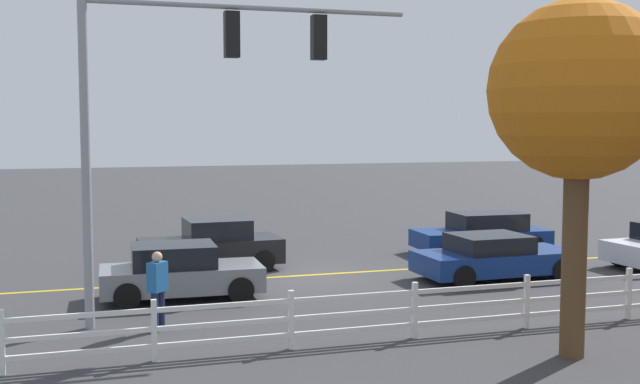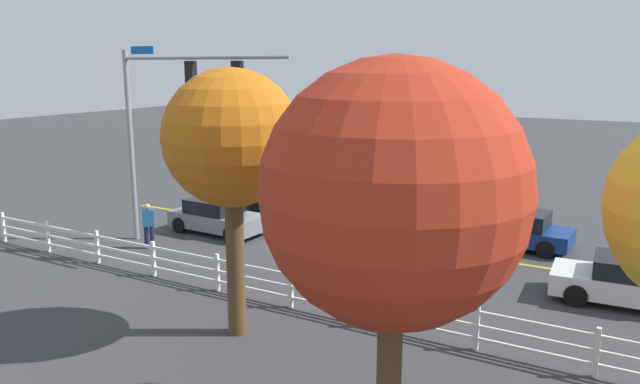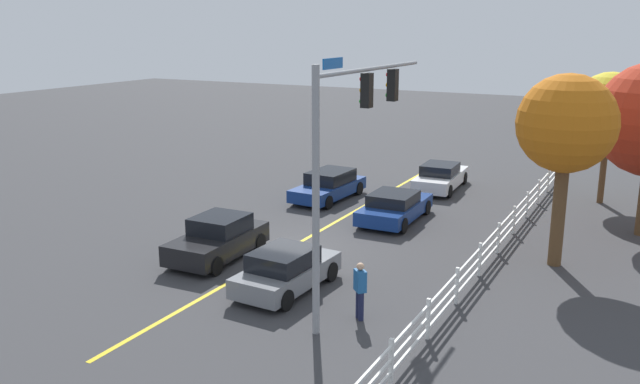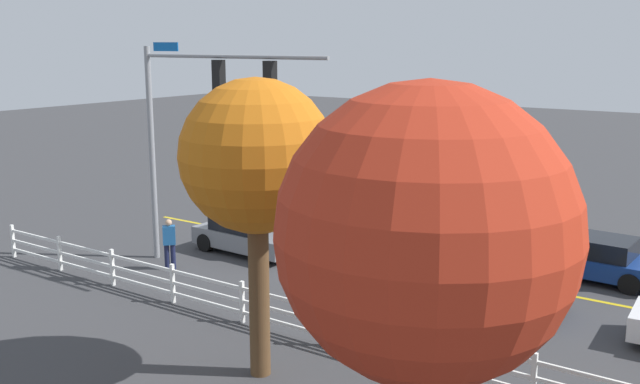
% 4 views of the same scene
% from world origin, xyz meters
% --- Properties ---
extents(ground_plane, '(120.00, 120.00, 0.00)m').
position_xyz_m(ground_plane, '(0.00, 0.00, 0.00)').
color(ground_plane, '#38383A').
extents(lane_center_stripe, '(28.00, 0.16, 0.01)m').
position_xyz_m(lane_center_stripe, '(-4.00, 0.00, 0.00)').
color(lane_center_stripe, gold).
rests_on(lane_center_stripe, ground_plane).
extents(signal_assembly, '(7.25, 0.38, 7.31)m').
position_xyz_m(signal_assembly, '(3.85, 4.21, 5.13)').
color(signal_assembly, gray).
rests_on(signal_assembly, ground_plane).
extents(car_1, '(4.20, 2.08, 1.53)m').
position_xyz_m(car_1, '(2.25, -1.70, 0.72)').
color(car_1, black).
rests_on(car_1, ground_plane).
extents(car_2, '(4.01, 1.99, 1.38)m').
position_xyz_m(car_2, '(3.69, 1.97, 0.67)').
color(car_2, slate).
rests_on(car_2, ground_plane).
extents(car_3, '(4.51, 2.12, 1.28)m').
position_xyz_m(car_3, '(-5.03, 2.14, 0.62)').
color(car_3, navy).
rests_on(car_3, ground_plane).
extents(car_4, '(4.58, 2.07, 1.37)m').
position_xyz_m(car_4, '(-7.00, -2.02, 0.67)').
color(car_4, navy).
rests_on(car_4, ground_plane).
extents(pedestrian, '(0.47, 0.47, 1.69)m').
position_xyz_m(pedestrian, '(4.52, 4.90, 0.93)').
color(pedestrian, '#191E3F').
rests_on(pedestrian, ground_plane).
extents(white_rail_fence, '(26.10, 0.10, 1.15)m').
position_xyz_m(white_rail_fence, '(-3.00, 7.01, 0.60)').
color(white_rail_fence, white).
rests_on(white_rail_fence, ground_plane).
extents(tree_2, '(3.31, 3.31, 6.62)m').
position_xyz_m(tree_2, '(-2.68, 9.06, 4.90)').
color(tree_2, brown).
rests_on(tree_2, ground_plane).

